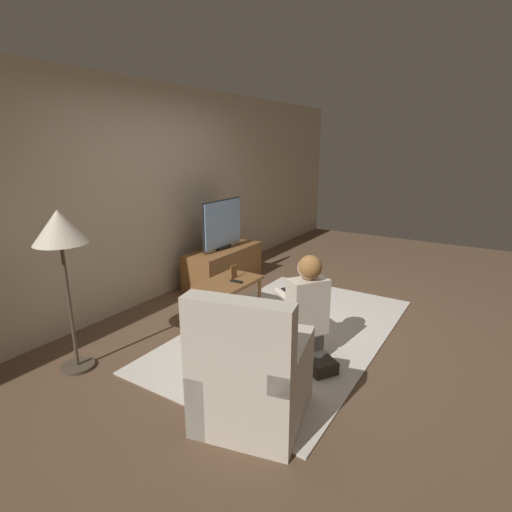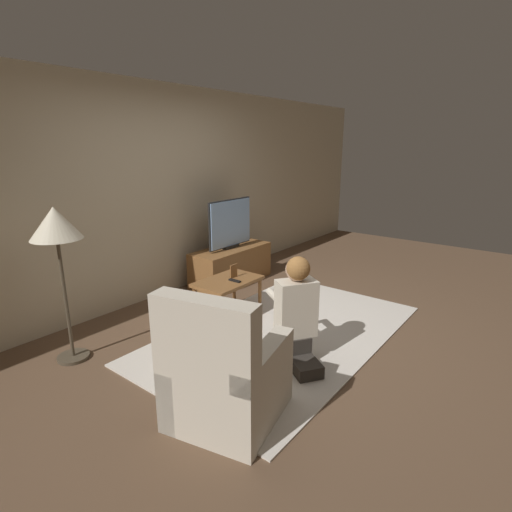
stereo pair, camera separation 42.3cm
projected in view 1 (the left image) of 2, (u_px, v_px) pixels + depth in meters
ground_plane at (289, 332)px, 4.15m from camera, size 10.00×10.00×0.00m
wall_back at (149, 195)px, 4.79m from camera, size 10.00×0.06×2.60m
rug at (289, 332)px, 4.15m from camera, size 2.99×1.80×0.02m
tv_stand at (224, 266)px, 5.56m from camera, size 1.23×0.48×0.50m
tv at (222, 224)px, 5.40m from camera, size 0.81×0.08×0.67m
coffee_table at (229, 285)px, 4.40m from camera, size 0.73×0.47×0.44m
floor_lamp at (60, 235)px, 3.17m from camera, size 0.42×0.42×1.40m
armchair at (252, 379)px, 2.76m from camera, size 0.87×0.85×1.01m
person_kneeling at (308, 308)px, 3.49m from camera, size 0.64×0.77×0.97m
picture_frame at (234, 272)px, 4.45m from camera, size 0.11×0.01×0.15m
remote at (236, 281)px, 4.34m from camera, size 0.04×0.15×0.02m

